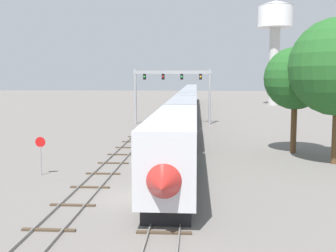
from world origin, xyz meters
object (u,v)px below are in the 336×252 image
(water_tower, at_px, (275,25))
(trackside_tree_left, at_px, (295,79))
(signal_gantry, at_px, (172,83))
(stop_sign, at_px, (41,150))
(passenger_train, at_px, (188,102))

(water_tower, distance_m, trackside_tree_left, 71.77)
(signal_gantry, bearing_deg, stop_sign, -102.20)
(signal_gantry, relative_size, trackside_tree_left, 1.20)
(stop_sign, bearing_deg, passenger_train, 78.22)
(signal_gantry, bearing_deg, trackside_tree_left, -62.37)
(water_tower, relative_size, stop_sign, 9.05)
(passenger_train, relative_size, stop_sign, 41.45)
(passenger_train, relative_size, trackside_tree_left, 11.83)
(passenger_train, distance_m, trackside_tree_left, 38.78)
(water_tower, height_order, trackside_tree_left, water_tower)
(stop_sign, distance_m, trackside_tree_left, 24.07)
(stop_sign, height_order, trackside_tree_left, trackside_tree_left)
(signal_gantry, xyz_separation_m, trackside_tree_left, (13.03, -24.89, 0.86))
(signal_gantry, distance_m, stop_sign, 36.95)
(trackside_tree_left, bearing_deg, water_tower, 81.70)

